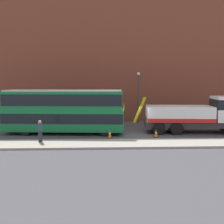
# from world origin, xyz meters

# --- Properties ---
(ground_plane) EXTENTS (120.00, 120.00, 0.00)m
(ground_plane) POSITION_xyz_m (0.00, 0.00, 0.00)
(ground_plane) COLOR #424247
(near_kerb) EXTENTS (60.00, 2.80, 0.15)m
(near_kerb) POSITION_xyz_m (0.00, -4.20, 0.07)
(near_kerb) COLOR gray
(near_kerb) RESTS_ON ground_plane
(building_facade) EXTENTS (60.00, 1.50, 16.00)m
(building_facade) POSITION_xyz_m (0.00, 8.29, 8.07)
(building_facade) COLOR brown
(building_facade) RESTS_ON ground_plane
(recovery_tow_truck) EXTENTS (10.22, 3.32, 3.67)m
(recovery_tow_truck) POSITION_xyz_m (6.01, 0.34, 1.76)
(recovery_tow_truck) COLOR #2D2D2D
(recovery_tow_truck) RESTS_ON ground_plane
(double_decker_bus) EXTENTS (11.17, 3.39, 4.06)m
(double_decker_bus) POSITION_xyz_m (-6.53, 0.38, 2.23)
(double_decker_bus) COLOR #146B38
(double_decker_bus) RESTS_ON ground_plane
(pedestrian_onlooker) EXTENTS (0.41, 0.47, 1.71)m
(pedestrian_onlooker) POSITION_xyz_m (-7.85, -3.65, 0.99)
(pedestrian_onlooker) COLOR #232333
(pedestrian_onlooker) RESTS_ON near_kerb
(traffic_cone_near_bus) EXTENTS (0.36, 0.36, 0.72)m
(traffic_cone_near_bus) POSITION_xyz_m (-2.37, -1.76, 0.34)
(traffic_cone_near_bus) COLOR orange
(traffic_cone_near_bus) RESTS_ON ground_plane
(traffic_cone_midway) EXTENTS (0.36, 0.36, 0.72)m
(traffic_cone_midway) POSITION_xyz_m (1.65, -1.63, 0.34)
(traffic_cone_midway) COLOR orange
(traffic_cone_midway) RESTS_ON ground_plane
(street_lamp) EXTENTS (0.36, 0.36, 5.83)m
(street_lamp) POSITION_xyz_m (1.12, 6.10, 3.47)
(street_lamp) COLOR #38383D
(street_lamp) RESTS_ON ground_plane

